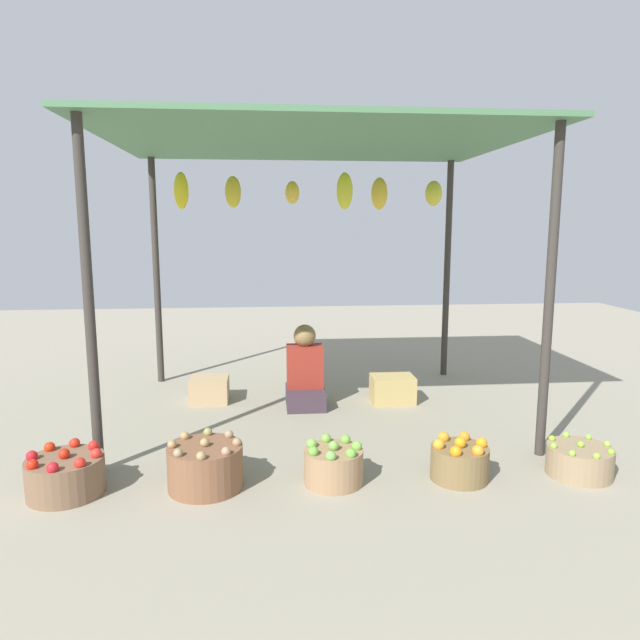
{
  "coord_description": "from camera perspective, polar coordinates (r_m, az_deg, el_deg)",
  "views": [
    {
      "loc": [
        -0.41,
        -5.05,
        1.68
      ],
      "look_at": [
        0.0,
        -0.6,
        0.95
      ],
      "focal_mm": 31.93,
      "sensor_mm": 36.0,
      "label": 1
    }
  ],
  "objects": [
    {
      "name": "basket_limes",
      "position": [
        4.38,
        24.56,
        -12.68
      ],
      "size": [
        0.44,
        0.44,
        0.24
      ],
      "color": "#957C5B",
      "rests_on": "ground"
    },
    {
      "name": "basket_green_apples",
      "position": [
        3.88,
        1.37,
        -14.33
      ],
      "size": [
        0.39,
        0.39,
        0.29
      ],
      "color": "#9B7854",
      "rests_on": "ground"
    },
    {
      "name": "market_stall_structure",
      "position": [
        5.11,
        -0.61,
        15.81
      ],
      "size": [
        3.49,
        2.65,
        2.44
      ],
      "color": "#38332D",
      "rests_on": "ground"
    },
    {
      "name": "basket_potatoes",
      "position": [
        3.88,
        -11.41,
        -14.17
      ],
      "size": [
        0.49,
        0.49,
        0.34
      ],
      "color": "brown",
      "rests_on": "ground"
    },
    {
      "name": "vendor_person",
      "position": [
        5.4,
        -1.51,
        -5.54
      ],
      "size": [
        0.36,
        0.44,
        0.78
      ],
      "color": "#3D2E39",
      "rests_on": "ground"
    },
    {
      "name": "basket_red_tomatoes",
      "position": [
        4.07,
        -24.13,
        -13.97
      ],
      "size": [
        0.48,
        0.48,
        0.3
      ],
      "color": "brown",
      "rests_on": "ground"
    },
    {
      "name": "wooden_crate_stacked_rear",
      "position": [
        5.59,
        7.27,
        -6.87
      ],
      "size": [
        0.41,
        0.3,
        0.26
      ],
      "primitive_type": "cube",
      "color": "tan",
      "rests_on": "ground"
    },
    {
      "name": "ground_plane",
      "position": [
        5.33,
        -0.6,
        -9.06
      ],
      "size": [
        14.0,
        14.0,
        0.0
      ],
      "primitive_type": "plane",
      "color": "gray"
    },
    {
      "name": "basket_oranges",
      "position": [
        4.05,
        13.8,
        -13.59
      ],
      "size": [
        0.39,
        0.39,
        0.29
      ],
      "color": "brown",
      "rests_on": "ground"
    },
    {
      "name": "wooden_crate_near_vendor",
      "position": [
        5.68,
        -11.02,
        -6.84
      ],
      "size": [
        0.37,
        0.34,
        0.24
      ],
      "primitive_type": "cube",
      "color": "tan",
      "rests_on": "ground"
    }
  ]
}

